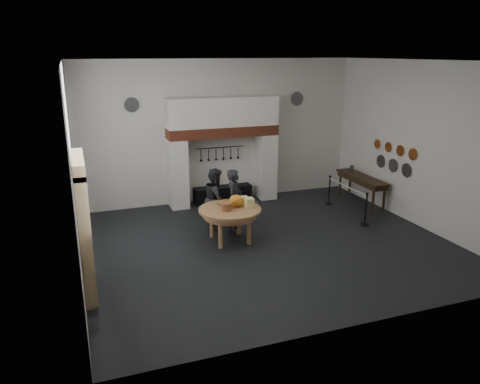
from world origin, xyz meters
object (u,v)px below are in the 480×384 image
object	(u,v)px
work_table	(230,210)
side_table	(362,177)
barrier_post_near	(366,210)
barrier_post_far	(329,191)
visitor_near	(235,201)
iron_range	(223,194)
visitor_far	(216,199)

from	to	relation	value
work_table	side_table	bearing A→B (deg)	17.07
barrier_post_near	barrier_post_far	size ratio (longest dim) A/B	1.00
visitor_near	barrier_post_far	distance (m)	3.82
visitor_near	iron_range	bearing A→B (deg)	27.11
iron_range	work_table	xyz separation A→B (m)	(-0.84, -3.23, 0.59)
iron_range	visitor_far	distance (m)	2.48
work_table	barrier_post_far	bearing A→B (deg)	24.32
work_table	barrier_post_near	xyz separation A→B (m)	(3.95, -0.22, -0.39)
visitor_near	visitor_far	xyz separation A→B (m)	(-0.40, 0.40, -0.02)
barrier_post_near	visitor_far	bearing A→B (deg)	163.04
side_table	work_table	bearing A→B (deg)	-162.93
work_table	barrier_post_far	xyz separation A→B (m)	(3.95, 1.78, -0.39)
work_table	visitor_near	xyz separation A→B (m)	(0.34, 0.61, 0.02)
side_table	barrier_post_far	xyz separation A→B (m)	(-1.00, 0.27, -0.42)
barrier_post_near	work_table	bearing A→B (deg)	176.86
iron_range	side_table	world-z (taller)	side_table
work_table	visitor_far	size ratio (longest dim) A/B	0.94
visitor_near	barrier_post_far	world-z (taller)	visitor_near
work_table	side_table	world-z (taller)	side_table
barrier_post_far	visitor_near	bearing A→B (deg)	-161.92
visitor_far	barrier_post_far	world-z (taller)	visitor_far
visitor_far	side_table	world-z (taller)	visitor_far
barrier_post_far	side_table	bearing A→B (deg)	-14.95
iron_range	visitor_far	bearing A→B (deg)	-112.06
side_table	visitor_far	bearing A→B (deg)	-174.16
visitor_far	barrier_post_far	distance (m)	4.10
visitor_near	visitor_far	bearing A→B (deg)	82.94
barrier_post_near	visitor_near	bearing A→B (deg)	167.16
iron_range	side_table	distance (m)	4.49
work_table	visitor_near	distance (m)	0.69
iron_range	side_table	size ratio (longest dim) A/B	0.86
visitor_near	barrier_post_near	distance (m)	3.72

